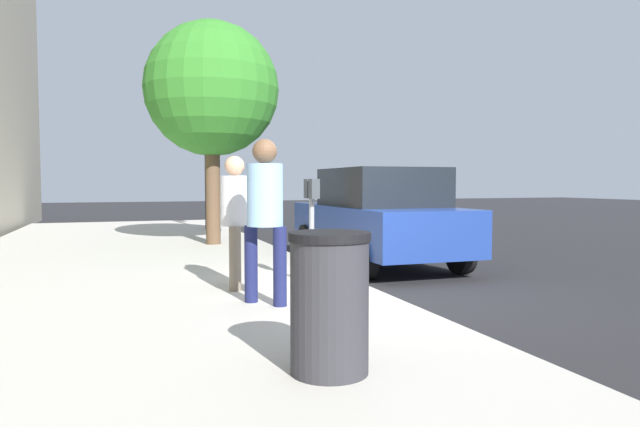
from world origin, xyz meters
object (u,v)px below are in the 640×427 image
(pedestrian_bystander, at_px, (265,206))
(parking_meter, at_px, (312,208))
(trash_bin, at_px, (329,302))
(parked_sedan_near, at_px, (378,216))
(traffic_signal, at_px, (210,146))
(pedestrian_at_meter, at_px, (235,211))
(street_tree, at_px, (212,90))

(pedestrian_bystander, bearing_deg, parking_meter, 9.70)
(parking_meter, distance_m, trash_bin, 3.60)
(parked_sedan_near, relative_size, traffic_signal, 1.22)
(pedestrian_at_meter, height_order, street_tree, street_tree)
(parked_sedan_near, xyz_separation_m, traffic_signal, (7.19, 2.01, 1.68))
(street_tree, height_order, trash_bin, street_tree)
(pedestrian_bystander, relative_size, traffic_signal, 0.51)
(pedestrian_at_meter, bearing_deg, street_tree, 95.71)
(parking_meter, xyz_separation_m, pedestrian_bystander, (-1.04, 0.89, 0.08))
(parking_meter, distance_m, pedestrian_bystander, 1.37)
(pedestrian_bystander, bearing_deg, trash_bin, -132.25)
(parking_meter, distance_m, traffic_signal, 9.51)
(traffic_signal, distance_m, trash_bin, 13.00)
(pedestrian_at_meter, height_order, pedestrian_bystander, pedestrian_bystander)
(parking_meter, relative_size, traffic_signal, 0.39)
(pedestrian_at_meter, xyz_separation_m, parked_sedan_near, (2.19, -3.04, -0.25))
(parked_sedan_near, xyz_separation_m, trash_bin, (-5.63, 3.00, -0.24))
(pedestrian_bystander, bearing_deg, parked_sedan_near, 8.61)
(traffic_signal, bearing_deg, pedestrian_bystander, 175.15)
(parked_sedan_near, distance_m, trash_bin, 6.39)
(pedestrian_at_meter, bearing_deg, parking_meter, 9.87)
(pedestrian_at_meter, bearing_deg, traffic_signal, 94.87)
(traffic_signal, bearing_deg, pedestrian_at_meter, 173.76)
(street_tree, bearing_deg, parked_sedan_near, -141.36)
(street_tree, bearing_deg, pedestrian_at_meter, 174.61)
(pedestrian_at_meter, relative_size, traffic_signal, 0.47)
(parking_meter, bearing_deg, pedestrian_bystander, 139.42)
(pedestrian_bystander, xyz_separation_m, street_tree, (6.42, -0.37, 2.29))
(parked_sedan_near, xyz_separation_m, street_tree, (3.17, 2.53, 2.64))
(parked_sedan_near, relative_size, trash_bin, 4.36)
(parking_meter, distance_m, street_tree, 5.90)
(pedestrian_bystander, height_order, street_tree, street_tree)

